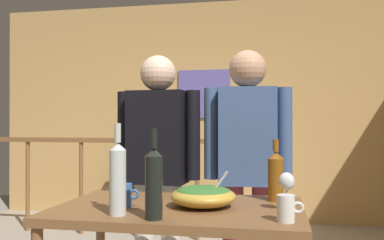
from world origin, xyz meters
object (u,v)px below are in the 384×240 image
framed_picture (204,94)px  mug_white (286,208)px  flat_screen_tv (141,166)px  mug_blue (124,195)px  wine_glass (287,183)px  salad_bowl (203,195)px  wine_bottle_clear (118,177)px  stair_railing (155,172)px  tv_console (141,205)px  wine_bottle_dark (154,182)px  wine_bottle_amber (276,175)px  serving_table (179,226)px  person_standing_right (248,162)px  person_standing_left (158,161)px

framed_picture → mug_white: (0.92, -3.50, -0.70)m
flat_screen_tv → mug_blue: 3.15m
framed_picture → flat_screen_tv: size_ratio=1.02×
wine_glass → flat_screen_tv: bearing=119.2°
salad_bowl → wine_bottle_clear: bearing=-143.2°
stair_railing → flat_screen_tv: stair_railing is taller
tv_console → wine_bottle_dark: wine_bottle_dark is taller
wine_bottle_amber → serving_table: bearing=-153.6°
tv_console → wine_bottle_clear: 3.45m
wine_bottle_clear → serving_table: bearing=48.7°
wine_glass → wine_bottle_clear: 0.75m
wine_bottle_amber → mug_white: 0.46m
wine_glass → person_standing_right: bearing=108.3°
serving_table → wine_glass: (0.50, -0.01, 0.22)m
stair_railing → salad_bowl: size_ratio=10.74×
serving_table → mug_white: 0.56m
salad_bowl → person_standing_left: bearing=122.2°
stair_railing → mug_white: stair_railing is taller
wine_bottle_amber → person_standing_left: size_ratio=0.19×
person_standing_right → person_standing_left: bearing=-3.3°
mug_white → stair_railing: bearing=116.7°
stair_railing → mug_blue: 2.45m
person_standing_right → tv_console: bearing=-61.7°
framed_picture → wine_bottle_amber: 3.24m
wine_bottle_dark → wine_bottle_clear: bearing=166.1°
wine_bottle_dark → wine_bottle_clear: 0.18m
tv_console → mug_blue: size_ratio=7.79×
stair_railing → wine_bottle_clear: (0.57, -2.56, 0.29)m
salad_bowl → wine_bottle_dark: (-0.16, -0.29, 0.10)m
mug_blue → flat_screen_tv: bearing=106.7°
framed_picture → mug_blue: (0.18, -3.34, -0.70)m
mug_blue → person_standing_left: bearing=92.7°
mug_white → wine_glass: bearing=88.2°
wine_bottle_amber → salad_bowl: bearing=-146.6°
wine_bottle_clear → wine_glass: bearing=18.2°
stair_railing → framed_picture: bearing=69.4°
flat_screen_tv → framed_picture: bearing=23.7°
person_standing_left → person_standing_right: bearing=-176.7°
wine_bottle_clear → stair_railing: bearing=102.6°
salad_bowl → person_standing_right: 0.67m
wine_glass → wine_bottle_amber: bearing=101.4°
wine_bottle_amber → mug_white: bearing=-84.9°
person_standing_left → person_standing_right: 0.57m
wine_glass → mug_white: 0.23m
tv_console → flat_screen_tv: bearing=-90.0°
tv_console → person_standing_left: person_standing_left is taller
framed_picture → person_standing_right: framed_picture is taller
salad_bowl → wine_bottle_amber: bearing=33.4°
flat_screen_tv → person_standing_right: size_ratio=0.39×
stair_railing → wine_bottle_dark: size_ratio=8.89×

